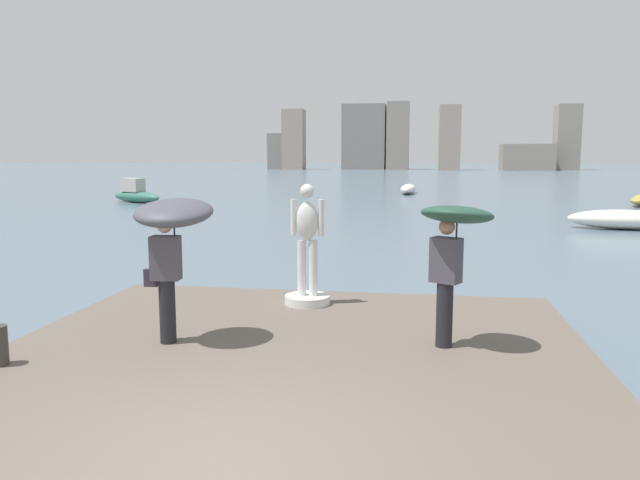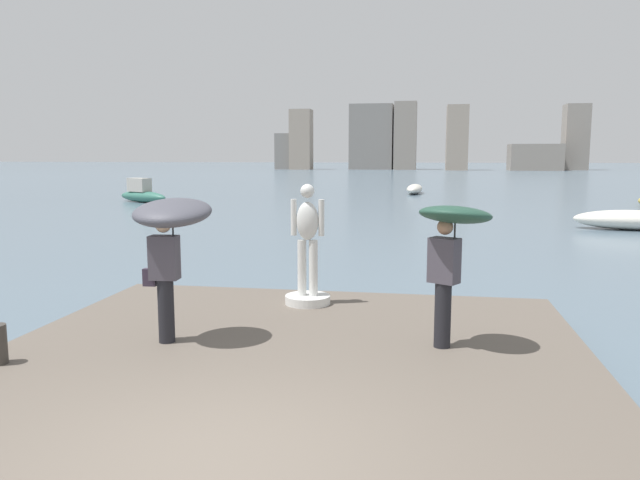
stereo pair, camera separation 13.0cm
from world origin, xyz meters
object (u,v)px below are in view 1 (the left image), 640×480
onlooker_right (453,237)px  boat_far (135,194)px  boat_leftward (626,219)px  onlooker_left (172,228)px  boat_rightward (408,189)px  statue_white_figure (307,260)px

onlooker_right → boat_far: bearing=122.6°
boat_far → boat_leftward: (25.75, -10.13, -0.15)m
onlooker_left → boat_far: 31.78m
onlooker_left → onlooker_right: bearing=5.5°
boat_rightward → boat_far: bearing=-145.6°
statue_white_figure → boat_leftward: size_ratio=0.46×
statue_white_figure → boat_far: bearing=121.0°
boat_leftward → boat_rightward: boat_leftward is taller
onlooker_left → onlooker_right: 3.75m
boat_far → boat_leftward: size_ratio=0.95×
boat_far → boat_rightward: boat_far is taller
statue_white_figure → onlooker_right: (2.31, -2.08, 0.72)m
statue_white_figure → boat_leftward: 18.82m
boat_rightward → boat_leftward: bearing=-67.6°
boat_leftward → boat_rightward: size_ratio=0.96×
onlooker_left → boat_rightward: onlooker_left is taller
onlooker_right → boat_rightward: 39.60m
onlooker_right → boat_far: 33.30m
statue_white_figure → boat_rightward: bearing=88.2°
onlooker_right → boat_rightward: onlooker_right is taller
onlooker_right → boat_far: (-17.91, 28.04, -1.35)m
onlooker_left → boat_rightward: 40.03m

